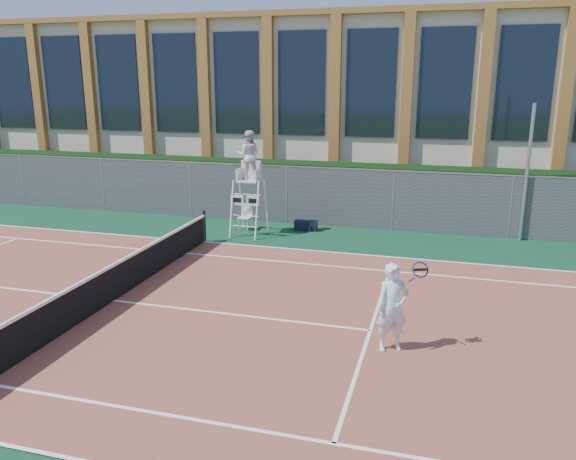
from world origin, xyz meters
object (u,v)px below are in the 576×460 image
(steel_pole, at_px, (527,174))
(tennis_player, at_px, (393,307))
(umpire_chair, at_px, (249,158))
(plastic_chair, at_px, (246,214))

(steel_pole, xyz_separation_m, tennis_player, (-3.47, -9.45, -1.37))
(steel_pole, height_order, umpire_chair, steel_pole)
(plastic_chair, relative_size, tennis_player, 0.51)
(steel_pole, relative_size, tennis_player, 2.54)
(plastic_chair, distance_m, tennis_player, 10.33)
(steel_pole, relative_size, plastic_chair, 4.93)
(steel_pole, bearing_deg, plastic_chair, -173.19)
(steel_pole, distance_m, tennis_player, 10.16)
(tennis_player, bearing_deg, steel_pole, 69.85)
(plastic_chair, xyz_separation_m, tennis_player, (6.13, -8.31, 0.38))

